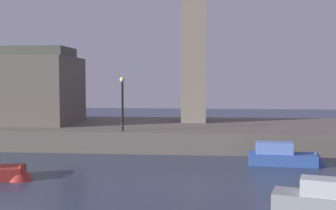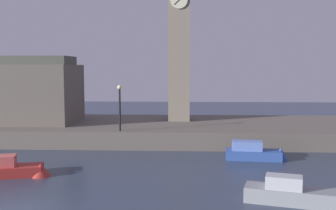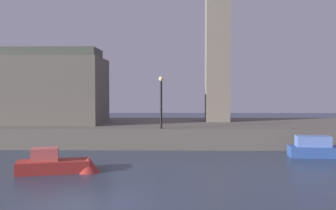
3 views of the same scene
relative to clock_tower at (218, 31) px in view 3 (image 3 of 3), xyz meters
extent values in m
plane|color=#2D384C|center=(-7.38, -21.55, -9.48)|extent=(120.00, 120.00, 0.00)
cube|color=#5B544C|center=(-7.38, -1.55, -8.73)|extent=(70.00, 12.00, 1.50)
cube|color=slate|center=(0.00, 0.00, -1.55)|extent=(2.06, 2.06, 12.85)
cube|color=#5B544C|center=(-16.84, -1.82, -5.25)|extent=(14.01, 6.81, 5.45)
cube|color=#42473D|center=(-16.84, -1.82, -2.12)|extent=(13.31, 4.09, 0.80)
cylinder|color=black|center=(-4.74, -6.88, -6.27)|extent=(0.16, 0.16, 3.41)
sphere|color=#F2E099|center=(-4.74, -6.88, -4.39)|extent=(0.36, 0.36, 0.36)
cube|color=maroon|center=(-10.12, -15.29, -9.17)|extent=(3.98, 2.40, 0.62)
cube|color=#CC5651|center=(-10.56, -15.29, -8.52)|extent=(1.58, 1.38, 0.66)
cone|color=maroon|center=(-8.26, -15.29, -9.13)|extent=(1.70, 1.70, 0.93)
cube|color=#2D4C93|center=(5.60, -10.14, -9.14)|extent=(4.05, 1.87, 0.68)
cube|color=#5B7AC1|center=(5.13, -10.14, -8.46)|extent=(2.22, 1.26, 0.68)
camera|label=1|loc=(1.08, -35.35, -4.41)|focal=44.61mm
camera|label=2|loc=(0.63, -38.78, -2.79)|focal=42.28mm
camera|label=3|loc=(-3.74, -36.83, -5.09)|focal=44.47mm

